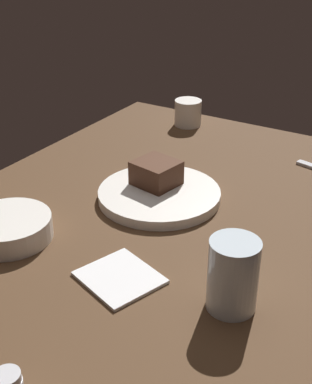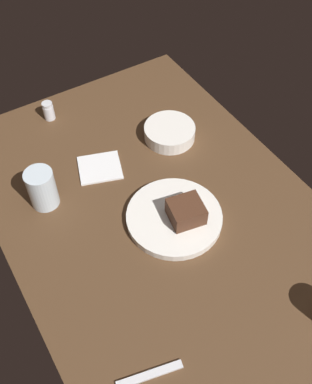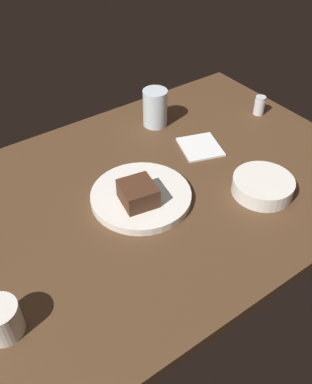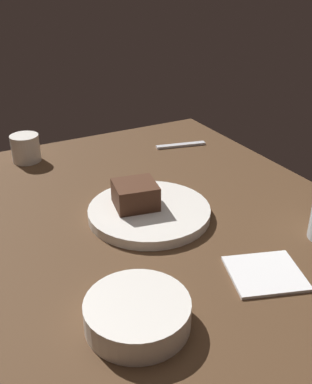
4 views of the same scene
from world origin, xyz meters
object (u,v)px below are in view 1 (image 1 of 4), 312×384
Objects in this scene: dessert_plate at (159,195)px; coffee_cup at (188,113)px; chocolate_cake_slice at (156,173)px; side_bowl at (9,228)px; water_glass at (233,275)px; folded_napkin at (120,278)px.

coffee_cup is (42.81, 16.05, 2.66)cm from dessert_plate.
chocolate_cake_slice is 0.55× the size of side_bowl.
chocolate_cake_slice is at bearing -161.08° from coffee_cup.
coffee_cup is at bearing 33.12° from water_glass.
coffee_cup is at bearing 18.92° from chocolate_cake_slice.
water_glass is at bearing -79.78° from folded_napkin.
side_bowl is 2.11× the size of coffee_cup.
chocolate_cake_slice is 42.86cm from coffee_cup.
chocolate_cake_slice is 0.71× the size of folded_napkin.
dessert_plate is 32.44cm from side_bowl.
chocolate_cake_slice is (2.28, 2.16, 3.74)cm from dessert_plate.
coffee_cup reaches higher than folded_napkin.
chocolate_cake_slice is at bearing -25.21° from side_bowl.
folded_napkin is at bearing -159.89° from chocolate_cake_slice.
coffee_cup is at bearing 19.43° from folded_napkin.
coffee_cup is at bearing 20.56° from dessert_plate.
dessert_plate is 2.20× the size of water_glass.
side_bowl is at bearing 90.65° from folded_napkin.
water_glass is (-26.55, -29.88, 1.21)cm from chocolate_cake_slice.
water_glass is at bearing -146.88° from coffee_cup.
dessert_plate is 29.06cm from folded_napkin.
dessert_plate is 4.89cm from chocolate_cake_slice.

